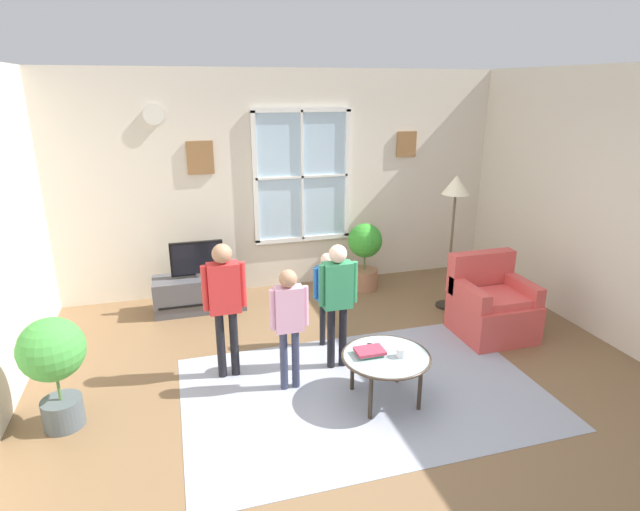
{
  "coord_description": "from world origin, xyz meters",
  "views": [
    {
      "loc": [
        -1.43,
        -3.86,
        2.62
      ],
      "look_at": [
        -0.15,
        0.55,
        1.09
      ],
      "focal_mm": 28.74,
      "sensor_mm": 36.0,
      "label": 1
    }
  ],
  "objects_px": {
    "tv_stand": "(200,293)",
    "potted_plant_corner": "(53,360)",
    "person_green_shirt": "(337,292)",
    "armchair": "(491,306)",
    "book_stack": "(370,352)",
    "person_red_shirt": "(225,296)",
    "person_blue_shirt": "(327,288)",
    "person_pink_shirt": "(289,316)",
    "television": "(197,259)",
    "remote_near_books": "(370,348)",
    "cup": "(401,353)",
    "floor_lamp": "(455,198)",
    "coffee_table": "(386,358)",
    "potted_plant_by_window": "(365,251)"
  },
  "relations": [
    {
      "from": "person_blue_shirt",
      "to": "tv_stand",
      "type": "bearing_deg",
      "value": 133.51
    },
    {
      "from": "tv_stand",
      "to": "person_green_shirt",
      "type": "distance_m",
      "value": 2.19
    },
    {
      "from": "tv_stand",
      "to": "potted_plant_corner",
      "type": "height_order",
      "value": "potted_plant_corner"
    },
    {
      "from": "book_stack",
      "to": "remote_near_books",
      "type": "height_order",
      "value": "book_stack"
    },
    {
      "from": "television",
      "to": "cup",
      "type": "relative_size",
      "value": 7.21
    },
    {
      "from": "person_pink_shirt",
      "to": "person_red_shirt",
      "type": "xyz_separation_m",
      "value": [
        -0.51,
        0.37,
        0.1
      ]
    },
    {
      "from": "tv_stand",
      "to": "armchair",
      "type": "bearing_deg",
      "value": -27.14
    },
    {
      "from": "book_stack",
      "to": "person_pink_shirt",
      "type": "distance_m",
      "value": 0.76
    },
    {
      "from": "book_stack",
      "to": "person_pink_shirt",
      "type": "relative_size",
      "value": 0.21
    },
    {
      "from": "cup",
      "to": "television",
      "type": "bearing_deg",
      "value": 121.98
    },
    {
      "from": "potted_plant_by_window",
      "to": "person_red_shirt",
      "type": "bearing_deg",
      "value": -139.82
    },
    {
      "from": "tv_stand",
      "to": "armchair",
      "type": "relative_size",
      "value": 1.24
    },
    {
      "from": "floor_lamp",
      "to": "cup",
      "type": "bearing_deg",
      "value": -130.04
    },
    {
      "from": "book_stack",
      "to": "cup",
      "type": "xyz_separation_m",
      "value": [
        0.24,
        -0.11,
        0.01
      ]
    },
    {
      "from": "cup",
      "to": "floor_lamp",
      "type": "xyz_separation_m",
      "value": [
        1.41,
        1.68,
        0.9
      ]
    },
    {
      "from": "television",
      "to": "person_red_shirt",
      "type": "xyz_separation_m",
      "value": [
        0.16,
        -1.62,
        0.16
      ]
    },
    {
      "from": "person_blue_shirt",
      "to": "potted_plant_corner",
      "type": "height_order",
      "value": "person_blue_shirt"
    },
    {
      "from": "coffee_table",
      "to": "person_red_shirt",
      "type": "height_order",
      "value": "person_red_shirt"
    },
    {
      "from": "armchair",
      "to": "person_pink_shirt",
      "type": "distance_m",
      "value": 2.43
    },
    {
      "from": "remote_near_books",
      "to": "television",
      "type": "bearing_deg",
      "value": 120.45
    },
    {
      "from": "person_green_shirt",
      "to": "floor_lamp",
      "type": "relative_size",
      "value": 0.76
    },
    {
      "from": "coffee_table",
      "to": "person_blue_shirt",
      "type": "height_order",
      "value": "person_blue_shirt"
    },
    {
      "from": "armchair",
      "to": "person_blue_shirt",
      "type": "distance_m",
      "value": 1.84
    },
    {
      "from": "coffee_table",
      "to": "person_blue_shirt",
      "type": "bearing_deg",
      "value": 99.73
    },
    {
      "from": "television",
      "to": "book_stack",
      "type": "height_order",
      "value": "television"
    },
    {
      "from": "television",
      "to": "remote_near_books",
      "type": "height_order",
      "value": "television"
    },
    {
      "from": "person_pink_shirt",
      "to": "book_stack",
      "type": "bearing_deg",
      "value": -30.05
    },
    {
      "from": "book_stack",
      "to": "person_red_shirt",
      "type": "xyz_separation_m",
      "value": [
        -1.13,
        0.72,
        0.36
      ]
    },
    {
      "from": "armchair",
      "to": "tv_stand",
      "type": "bearing_deg",
      "value": 152.86
    },
    {
      "from": "cup",
      "to": "floor_lamp",
      "type": "relative_size",
      "value": 0.05
    },
    {
      "from": "potted_plant_by_window",
      "to": "potted_plant_corner",
      "type": "relative_size",
      "value": 0.96
    },
    {
      "from": "television",
      "to": "tv_stand",
      "type": "bearing_deg",
      "value": 90.0
    },
    {
      "from": "tv_stand",
      "to": "potted_plant_corner",
      "type": "relative_size",
      "value": 1.15
    },
    {
      "from": "tv_stand",
      "to": "coffee_table",
      "type": "distance_m",
      "value": 2.79
    },
    {
      "from": "armchair",
      "to": "person_green_shirt",
      "type": "height_order",
      "value": "person_green_shirt"
    },
    {
      "from": "book_stack",
      "to": "floor_lamp",
      "type": "xyz_separation_m",
      "value": [
        1.66,
        1.58,
        0.91
      ]
    },
    {
      "from": "potted_plant_corner",
      "to": "floor_lamp",
      "type": "relative_size",
      "value": 0.57
    },
    {
      "from": "person_pink_shirt",
      "to": "cup",
      "type": "bearing_deg",
      "value": -28.32
    },
    {
      "from": "remote_near_books",
      "to": "person_green_shirt",
      "type": "relative_size",
      "value": 0.11
    },
    {
      "from": "remote_near_books",
      "to": "person_red_shirt",
      "type": "distance_m",
      "value": 1.38
    },
    {
      "from": "person_pink_shirt",
      "to": "coffee_table",
      "type": "bearing_deg",
      "value": -28.57
    },
    {
      "from": "cup",
      "to": "potted_plant_corner",
      "type": "relative_size",
      "value": 0.09
    },
    {
      "from": "remote_near_books",
      "to": "potted_plant_corner",
      "type": "relative_size",
      "value": 0.15
    },
    {
      "from": "person_green_shirt",
      "to": "person_blue_shirt",
      "type": "xyz_separation_m",
      "value": [
        0.04,
        0.45,
        -0.14
      ]
    },
    {
      "from": "person_blue_shirt",
      "to": "person_pink_shirt",
      "type": "relative_size",
      "value": 0.89
    },
    {
      "from": "television",
      "to": "remote_near_books",
      "type": "bearing_deg",
      "value": -59.55
    },
    {
      "from": "person_blue_shirt",
      "to": "potted_plant_corner",
      "type": "bearing_deg",
      "value": -163.61
    },
    {
      "from": "remote_near_books",
      "to": "potted_plant_corner",
      "type": "distance_m",
      "value": 2.55
    },
    {
      "from": "book_stack",
      "to": "person_red_shirt",
      "type": "distance_m",
      "value": 1.39
    },
    {
      "from": "person_blue_shirt",
      "to": "remote_near_books",
      "type": "bearing_deg",
      "value": -84.38
    }
  ]
}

